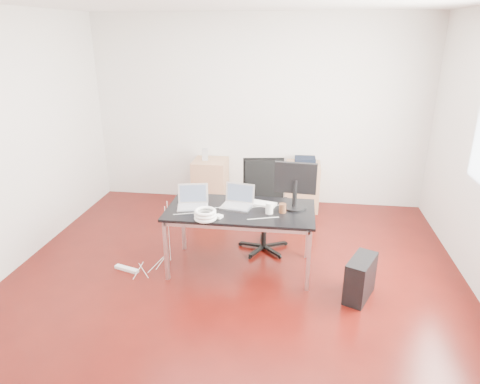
# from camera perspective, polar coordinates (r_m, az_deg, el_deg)

# --- Properties ---
(room_shell) EXTENTS (5.00, 5.00, 5.00)m
(room_shell) POSITION_cam_1_polar(r_m,az_deg,el_deg) (4.09, -0.56, 4.53)
(room_shell) COLOR #3A0906
(room_shell) RESTS_ON ground
(desk) EXTENTS (1.60, 0.80, 0.73)m
(desk) POSITION_cam_1_polar(r_m,az_deg,el_deg) (4.67, 0.05, -2.87)
(desk) COLOR black
(desk) RESTS_ON ground
(office_chair) EXTENTS (0.55, 0.57, 1.08)m
(office_chair) POSITION_cam_1_polar(r_m,az_deg,el_deg) (5.19, 3.22, -1.24)
(office_chair) COLOR black
(office_chair) RESTS_ON ground
(filing_cabinet_left) EXTENTS (0.50, 0.50, 0.70)m
(filing_cabinet_left) POSITION_cam_1_polar(r_m,az_deg,el_deg) (6.63, -3.95, 1.35)
(filing_cabinet_left) COLOR #A87754
(filing_cabinet_left) RESTS_ON ground
(filing_cabinet_right) EXTENTS (0.50, 0.50, 0.70)m
(filing_cabinet_right) POSITION_cam_1_polar(r_m,az_deg,el_deg) (6.50, 8.28, 0.77)
(filing_cabinet_right) COLOR #A87754
(filing_cabinet_right) RESTS_ON ground
(pc_tower) EXTENTS (0.37, 0.49, 0.44)m
(pc_tower) POSITION_cam_1_polar(r_m,az_deg,el_deg) (4.53, 15.74, -11.00)
(pc_tower) COLOR black
(pc_tower) RESTS_ON ground
(wastebasket) EXTENTS (0.31, 0.31, 0.28)m
(wastebasket) POSITION_cam_1_polar(r_m,az_deg,el_deg) (6.63, 1.31, -0.54)
(wastebasket) COLOR black
(wastebasket) RESTS_ON ground
(power_strip) EXTENTS (0.30, 0.15, 0.04)m
(power_strip) POSITION_cam_1_polar(r_m,az_deg,el_deg) (5.08, -14.88, -9.88)
(power_strip) COLOR white
(power_strip) RESTS_ON ground
(laptop_left) EXTENTS (0.38, 0.32, 0.23)m
(laptop_left) POSITION_cam_1_polar(r_m,az_deg,el_deg) (4.72, -6.32, -1.30)
(laptop_left) COLOR silver
(laptop_left) RESTS_ON desk
(laptop_right) EXTENTS (0.37, 0.31, 0.23)m
(laptop_right) POSITION_cam_1_polar(r_m,az_deg,el_deg) (4.70, -0.28, -1.23)
(laptop_right) COLOR silver
(laptop_right) RESTS_ON desk
(monitor) EXTENTS (0.45, 0.26, 0.51)m
(monitor) POSITION_cam_1_polar(r_m,az_deg,el_deg) (4.62, 7.38, 1.21)
(monitor) COLOR black
(monitor) RESTS_ON desk
(keyboard) EXTENTS (0.46, 0.25, 0.02)m
(keyboard) POSITION_cam_1_polar(r_m,az_deg,el_deg) (4.78, 2.24, -1.44)
(keyboard) COLOR white
(keyboard) RESTS_ON desk
(cup_white) EXTENTS (0.09, 0.09, 0.12)m
(cup_white) POSITION_cam_1_polar(r_m,az_deg,el_deg) (4.52, 3.93, -2.15)
(cup_white) COLOR white
(cup_white) RESTS_ON desk
(cup_brown) EXTENTS (0.09, 0.09, 0.10)m
(cup_brown) POSITION_cam_1_polar(r_m,az_deg,el_deg) (4.56, 5.69, -2.16)
(cup_brown) COLOR #56311D
(cup_brown) RESTS_ON desk
(cable_coil) EXTENTS (0.24, 0.24, 0.11)m
(cable_coil) POSITION_cam_1_polar(r_m,az_deg,el_deg) (4.39, -4.64, -3.02)
(cable_coil) COLOR white
(cable_coil) RESTS_ON desk
(power_adapter) EXTENTS (0.09, 0.09, 0.03)m
(power_adapter) POSITION_cam_1_polar(r_m,az_deg,el_deg) (4.43, -2.84, -3.27)
(power_adapter) COLOR white
(power_adapter) RESTS_ON desk
(speaker) EXTENTS (0.11, 0.10, 0.18)m
(speaker) POSITION_cam_1_polar(r_m,az_deg,el_deg) (6.51, -4.70, 5.03)
(speaker) COLOR #9E9E9E
(speaker) RESTS_ON filing_cabinet_left
(navy_garment) EXTENTS (0.31, 0.25, 0.09)m
(navy_garment) POSITION_cam_1_polar(r_m,az_deg,el_deg) (6.41, 8.67, 4.20)
(navy_garment) COLOR black
(navy_garment) RESTS_ON filing_cabinet_right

